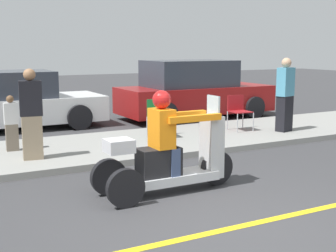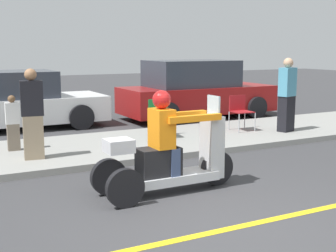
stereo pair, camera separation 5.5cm
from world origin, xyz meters
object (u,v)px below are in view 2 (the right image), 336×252
(spectator_with_child, at_px, (13,124))
(spectator_mid_group, at_px, (32,116))
(spectator_near_curb, at_px, (287,96))
(parked_car_lot_right, at_px, (196,91))
(motorcycle_trike, at_px, (169,156))
(parked_car_lot_far, at_px, (9,102))
(folding_chair_set_back, at_px, (240,109))
(folding_chair_curbside, at_px, (160,114))

(spectator_with_child, bearing_deg, spectator_mid_group, -77.26)
(spectator_near_curb, relative_size, parked_car_lot_right, 0.38)
(motorcycle_trike, distance_m, parked_car_lot_far, 6.64)
(spectator_with_child, xyz_separation_m, folding_chair_set_back, (5.16, -0.20, -0.01))
(folding_chair_curbside, xyz_separation_m, parked_car_lot_right, (2.56, 2.71, 0.16))
(folding_chair_curbside, distance_m, parked_car_lot_right, 3.73)
(folding_chair_curbside, bearing_deg, spectator_mid_group, -164.48)
(motorcycle_trike, bearing_deg, parked_car_lot_far, 99.72)
(spectator_mid_group, xyz_separation_m, folding_chair_set_back, (4.97, 0.67, -0.26))
(folding_chair_curbside, xyz_separation_m, parked_car_lot_far, (-2.64, 3.24, 0.07))
(parked_car_lot_right, bearing_deg, folding_chair_curbside, -133.30)
(motorcycle_trike, height_order, spectator_mid_group, spectator_mid_group)
(spectator_with_child, distance_m, parked_car_lot_right, 6.24)
(spectator_near_curb, bearing_deg, spectator_with_child, 171.92)
(spectator_mid_group, relative_size, folding_chair_set_back, 1.94)
(motorcycle_trike, xyz_separation_m, folding_chair_curbside, (1.52, 3.31, 0.09))
(spectator_mid_group, distance_m, spectator_near_curb, 5.82)
(folding_chair_set_back, distance_m, parked_car_lot_right, 2.89)
(folding_chair_curbside, distance_m, parked_car_lot_far, 4.18)
(spectator_with_child, height_order, parked_car_lot_far, parked_car_lot_far)
(motorcycle_trike, relative_size, spectator_mid_group, 1.36)
(parked_car_lot_far, bearing_deg, spectator_near_curb, -35.86)
(spectator_mid_group, relative_size, folding_chair_curbside, 1.94)
(spectator_mid_group, distance_m, spectator_with_child, 0.93)
(folding_chair_set_back, xyz_separation_m, folding_chair_curbside, (-2.07, 0.13, 0.00))
(motorcycle_trike, xyz_separation_m, spectator_mid_group, (-1.37, 2.51, 0.35))
(spectator_with_child, height_order, folding_chair_set_back, spectator_with_child)
(spectator_mid_group, bearing_deg, parked_car_lot_far, 86.41)
(parked_car_lot_right, relative_size, parked_car_lot_far, 0.97)
(folding_chair_set_back, bearing_deg, motorcycle_trike, -138.47)
(spectator_mid_group, height_order, parked_car_lot_right, spectator_mid_group)
(spectator_near_curb, bearing_deg, spectator_mid_group, -179.81)
(motorcycle_trike, height_order, parked_car_lot_far, motorcycle_trike)
(folding_chair_curbside, height_order, parked_car_lot_right, parked_car_lot_right)
(spectator_with_child, xyz_separation_m, folding_chair_curbside, (3.09, -0.07, -0.01))
(folding_chair_set_back, bearing_deg, spectator_near_curb, -37.59)
(motorcycle_trike, distance_m, spectator_near_curb, 5.13)
(spectator_mid_group, bearing_deg, parked_car_lot_right, 32.82)
(parked_car_lot_right, bearing_deg, spectator_mid_group, -147.18)
(spectator_mid_group, height_order, parked_car_lot_far, spectator_mid_group)
(spectator_mid_group, xyz_separation_m, folding_chair_curbside, (2.90, 0.80, -0.26))
(spectator_near_curb, distance_m, folding_chair_curbside, 3.04)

